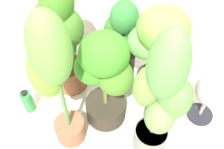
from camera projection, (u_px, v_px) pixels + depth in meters
ground_plane at (110, 127)px, 1.75m from camera, size 8.00×8.00×0.00m
potted_plant_back_left at (62, 36)px, 1.62m from camera, size 0.38×0.34×0.92m
potted_plant_back_right at (157, 47)px, 1.61m from camera, size 0.44×0.42×0.75m
potted_plant_back_center at (124, 36)px, 1.84m from camera, size 0.35×0.30×0.64m
potted_plant_front_right at (161, 97)px, 1.27m from camera, size 0.36×0.28×0.96m
potted_plant_center at (105, 77)px, 1.49m from camera, size 0.43×0.37×0.73m
potted_plant_front_left at (53, 76)px, 1.26m from camera, size 0.29×0.29×1.00m
floor_fan at (210, 94)px, 1.61m from camera, size 0.24×0.24×0.39m
nutrient_bottle at (28, 101)px, 1.78m from camera, size 0.08×0.08×0.20m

